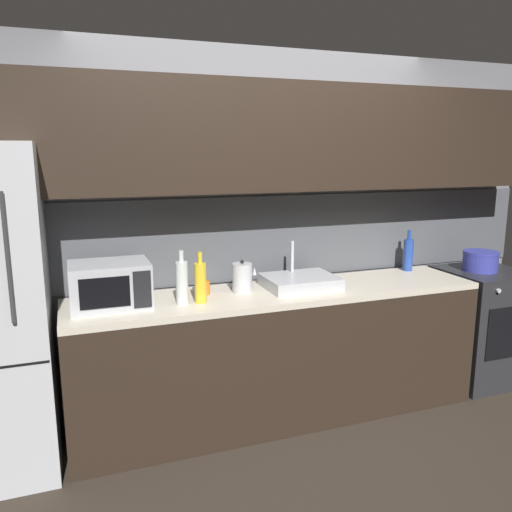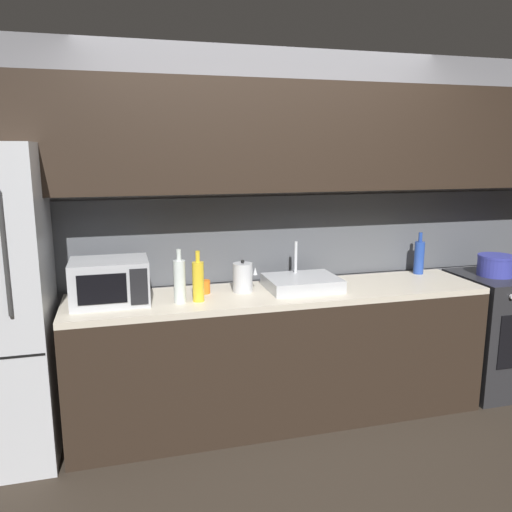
{
  "view_description": "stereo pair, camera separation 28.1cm",
  "coord_description": "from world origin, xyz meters",
  "px_view_note": "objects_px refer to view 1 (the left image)",
  "views": [
    {
      "loc": [
        -1.29,
        -2.14,
        1.81
      ],
      "look_at": [
        -0.17,
        0.9,
        1.15
      ],
      "focal_mm": 35.96,
      "sensor_mm": 36.0,
      "label": 1
    },
    {
      "loc": [
        -1.02,
        -2.22,
        1.81
      ],
      "look_at": [
        -0.17,
        0.9,
        1.15
      ],
      "focal_mm": 35.96,
      "sensor_mm": 36.0,
      "label": 2
    }
  ],
  "objects_px": {
    "wine_bottle_blue": "(408,254)",
    "mug_orange": "(204,288)",
    "kettle": "(242,278)",
    "wine_bottle_yellow": "(200,282)",
    "cooking_pot": "(480,261)",
    "oven_range": "(480,325)",
    "wine_bottle_clear": "(182,282)",
    "microwave": "(110,285)"
  },
  "relations": [
    {
      "from": "wine_bottle_blue",
      "to": "mug_orange",
      "type": "xyz_separation_m",
      "value": [
        -1.66,
        -0.12,
        -0.09
      ]
    },
    {
      "from": "kettle",
      "to": "wine_bottle_yellow",
      "type": "distance_m",
      "value": 0.35
    },
    {
      "from": "wine_bottle_blue",
      "to": "cooking_pot",
      "type": "relative_size",
      "value": 1.2
    },
    {
      "from": "kettle",
      "to": "wine_bottle_blue",
      "type": "relative_size",
      "value": 0.68
    },
    {
      "from": "wine_bottle_blue",
      "to": "cooking_pot",
      "type": "xyz_separation_m",
      "value": [
        0.52,
        -0.2,
        -0.05
      ]
    },
    {
      "from": "oven_range",
      "to": "kettle",
      "type": "distance_m",
      "value": 2.05
    },
    {
      "from": "kettle",
      "to": "wine_bottle_clear",
      "type": "distance_m",
      "value": 0.46
    },
    {
      "from": "microwave",
      "to": "wine_bottle_blue",
      "type": "relative_size",
      "value": 1.46
    },
    {
      "from": "wine_bottle_clear",
      "to": "mug_orange",
      "type": "distance_m",
      "value": 0.26
    },
    {
      "from": "microwave",
      "to": "mug_orange",
      "type": "relative_size",
      "value": 5.34
    },
    {
      "from": "oven_range",
      "to": "wine_bottle_clear",
      "type": "bearing_deg",
      "value": -178.09
    },
    {
      "from": "wine_bottle_blue",
      "to": "wine_bottle_clear",
      "type": "bearing_deg",
      "value": -171.21
    },
    {
      "from": "cooking_pot",
      "to": "kettle",
      "type": "bearing_deg",
      "value": 178.19
    },
    {
      "from": "wine_bottle_yellow",
      "to": "wine_bottle_blue",
      "type": "bearing_deg",
      "value": 9.39
    },
    {
      "from": "wine_bottle_blue",
      "to": "oven_range",
      "type": "bearing_deg",
      "value": -19.54
    },
    {
      "from": "microwave",
      "to": "kettle",
      "type": "distance_m",
      "value": 0.84
    },
    {
      "from": "cooking_pot",
      "to": "wine_bottle_clear",
      "type": "bearing_deg",
      "value": -178.02
    },
    {
      "from": "oven_range",
      "to": "microwave",
      "type": "height_order",
      "value": "microwave"
    },
    {
      "from": "oven_range",
      "to": "wine_bottle_blue",
      "type": "xyz_separation_m",
      "value": [
        -0.57,
        0.2,
        0.58
      ]
    },
    {
      "from": "oven_range",
      "to": "wine_bottle_blue",
      "type": "distance_m",
      "value": 0.84
    },
    {
      "from": "oven_range",
      "to": "microwave",
      "type": "distance_m",
      "value": 2.88
    },
    {
      "from": "microwave",
      "to": "mug_orange",
      "type": "height_order",
      "value": "microwave"
    },
    {
      "from": "wine_bottle_yellow",
      "to": "wine_bottle_blue",
      "type": "distance_m",
      "value": 1.74
    },
    {
      "from": "oven_range",
      "to": "wine_bottle_clear",
      "type": "distance_m",
      "value": 2.48
    },
    {
      "from": "wine_bottle_yellow",
      "to": "wine_bottle_clear",
      "type": "height_order",
      "value": "wine_bottle_clear"
    },
    {
      "from": "kettle",
      "to": "cooking_pot",
      "type": "distance_m",
      "value": 1.92
    },
    {
      "from": "oven_range",
      "to": "mug_orange",
      "type": "bearing_deg",
      "value": 177.78
    },
    {
      "from": "oven_range",
      "to": "microwave",
      "type": "relative_size",
      "value": 1.96
    },
    {
      "from": "microwave",
      "to": "kettle",
      "type": "height_order",
      "value": "microwave"
    },
    {
      "from": "wine_bottle_yellow",
      "to": "mug_orange",
      "type": "distance_m",
      "value": 0.2
    },
    {
      "from": "mug_orange",
      "to": "cooking_pot",
      "type": "distance_m",
      "value": 2.18
    },
    {
      "from": "oven_range",
      "to": "wine_bottle_yellow",
      "type": "distance_m",
      "value": 2.37
    },
    {
      "from": "wine_bottle_clear",
      "to": "microwave",
      "type": "bearing_deg",
      "value": 166.33
    },
    {
      "from": "kettle",
      "to": "wine_bottle_yellow",
      "type": "bearing_deg",
      "value": -155.71
    },
    {
      "from": "microwave",
      "to": "wine_bottle_blue",
      "type": "height_order",
      "value": "wine_bottle_blue"
    },
    {
      "from": "kettle",
      "to": "cooking_pot",
      "type": "relative_size",
      "value": 0.82
    },
    {
      "from": "wine_bottle_clear",
      "to": "mug_orange",
      "type": "bearing_deg",
      "value": 43.03
    },
    {
      "from": "kettle",
      "to": "mug_orange",
      "type": "distance_m",
      "value": 0.26
    },
    {
      "from": "oven_range",
      "to": "kettle",
      "type": "xyz_separation_m",
      "value": [
        -1.98,
        0.06,
        0.55
      ]
    },
    {
      "from": "microwave",
      "to": "kettle",
      "type": "xyz_separation_m",
      "value": [
        0.84,
        0.04,
        -0.04
      ]
    },
    {
      "from": "microwave",
      "to": "mug_orange",
      "type": "bearing_deg",
      "value": 6.47
    },
    {
      "from": "kettle",
      "to": "wine_bottle_blue",
      "type": "distance_m",
      "value": 1.41
    }
  ]
}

